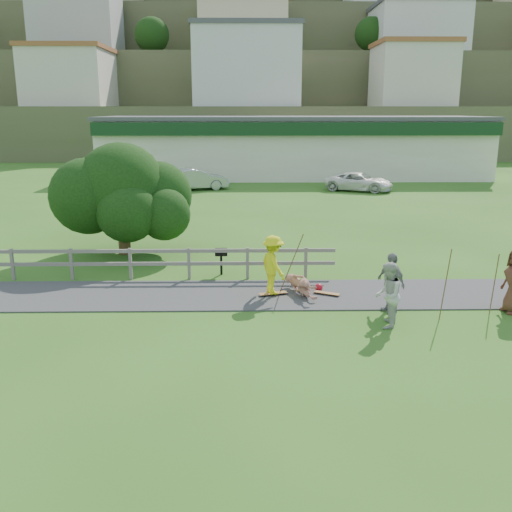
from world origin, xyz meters
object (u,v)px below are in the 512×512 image
object	(u,v)px
skater_fallen	(301,285)
spectator_b	(391,282)
skater_rider	(273,268)
car_white	(359,182)
bbq	(221,262)
spectator_a	(388,295)
tree	(123,210)
car_silver	(196,179)

from	to	relation	value
skater_fallen	spectator_b	xyz separation A→B (m)	(2.42, -1.52, 0.54)
skater_rider	car_white	world-z (taller)	skater_rider
car_white	bbq	world-z (taller)	car_white
skater_fallen	spectator_a	distance (m)	3.45
spectator_a	tree	xyz separation A→B (m)	(-8.66, 8.16, 0.89)
skater_rider	skater_fallen	xyz separation A→B (m)	(0.89, 0.11, -0.59)
spectator_a	spectator_b	xyz separation A→B (m)	(0.39, 1.22, -0.02)
skater_fallen	car_silver	bearing A→B (deg)	83.08
bbq	spectator_a	bearing A→B (deg)	-51.09
bbq	tree	bearing A→B (deg)	139.15
spectator_b	bbq	world-z (taller)	spectator_b
car_silver	bbq	distance (m)	22.16
skater_fallen	spectator_b	world-z (taller)	spectator_b
spectator_b	spectator_a	bearing A→B (deg)	-47.39
skater_fallen	skater_rider	bearing A→B (deg)	167.41
skater_rider	spectator_a	distance (m)	3.93
skater_rider	tree	bearing A→B (deg)	21.56
skater_fallen	tree	world-z (taller)	tree
car_silver	tree	xyz separation A→B (m)	(-1.26, -18.91, 1.01)
bbq	car_white	bearing A→B (deg)	63.64
tree	bbq	xyz separation A→B (m)	(4.03, -3.08, -1.31)
spectator_b	car_white	bearing A→B (deg)	141.26
car_silver	car_white	bearing A→B (deg)	-110.99
skater_fallen	spectator_a	xyz separation A→B (m)	(2.03, -2.73, 0.56)
skater_rider	bbq	bearing A→B (deg)	10.43
skater_fallen	bbq	bearing A→B (deg)	118.57
car_white	spectator_b	bearing A→B (deg)	-165.03
skater_fallen	bbq	distance (m)	3.50
bbq	spectator_b	bearing A→B (deg)	-41.03
spectator_b	car_silver	bearing A→B (deg)	166.96
skater_fallen	bbq	size ratio (longest dim) A/B	1.94
car_silver	bbq	world-z (taller)	car_silver
spectator_b	car_silver	distance (m)	26.99
spectator_a	spectator_b	bearing A→B (deg)	-178.16
spectator_b	bbq	xyz separation A→B (m)	(-5.01, 3.86, -0.40)
skater_rider	skater_fallen	distance (m)	1.07
skater_fallen	spectator_a	size ratio (longest dim) A/B	1.01
car_silver	bbq	xyz separation A→B (m)	(2.76, -21.99, -0.30)
skater_rider	spectator_a	bearing A→B (deg)	-156.51
skater_rider	tree	size ratio (longest dim) A/B	0.32
bbq	car_silver	bearing A→B (deg)	93.74
tree	bbq	size ratio (longest dim) A/B	6.11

